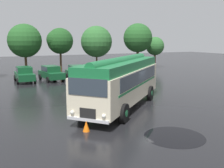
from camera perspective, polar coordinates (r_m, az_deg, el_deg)
ground_plane at (r=18.62m, az=4.07°, el=-4.72°), size 120.00×120.00×0.00m
vintage_bus at (r=17.74m, az=2.07°, el=0.83°), size 9.09×8.60×3.49m
car_near_left at (r=30.22m, az=-18.54°, el=2.03°), size 1.97×4.21×1.66m
car_mid_left at (r=30.48m, az=-13.11°, el=2.34°), size 2.38×4.39×1.66m
car_mid_right at (r=30.42m, az=-7.53°, el=2.50°), size 1.99×4.21×1.66m
car_far_right at (r=31.93m, az=-2.77°, el=2.92°), size 2.01×4.22×1.66m
tree_left_of_centre at (r=35.79m, az=-18.35°, el=8.84°), size 4.29×4.29×6.59m
tree_centre at (r=35.60m, az=-11.46°, el=9.21°), size 3.51×3.41×6.10m
tree_right_of_centre at (r=38.25m, az=-3.33°, el=9.26°), size 4.50×4.50×6.53m
tree_far_right at (r=40.28m, az=5.55°, el=9.98°), size 4.35×4.35×6.99m
tree_extra_right at (r=43.67m, az=9.36°, el=8.16°), size 2.97×2.97×5.00m
traffic_cone at (r=13.56m, az=-5.63°, el=-9.11°), size 0.36×0.36×0.55m
puddle_patch at (r=13.23m, az=13.42°, el=-11.08°), size 2.93×2.93×0.01m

